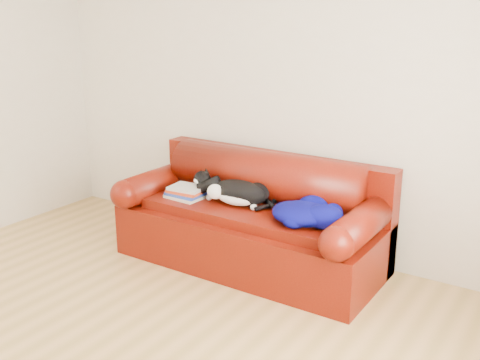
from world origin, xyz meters
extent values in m
plane|color=olive|center=(0.00, 0.00, 0.00)|extent=(4.50, 4.50, 0.00)
cube|color=beige|center=(0.00, 2.00, 1.30)|extent=(4.50, 0.02, 2.60)
cube|color=#420402|center=(0.14, 1.50, 0.21)|extent=(2.10, 0.90, 0.42)
cube|color=#420402|center=(0.14, 1.45, 0.45)|extent=(1.66, 0.62, 0.10)
cylinder|color=black|center=(-0.79, 1.17, 0.03)|extent=(0.06, 0.06, 0.05)
cylinder|color=black|center=(1.07, 1.17, 0.03)|extent=(0.06, 0.06, 0.05)
cylinder|color=black|center=(-0.79, 1.83, 0.03)|extent=(0.06, 0.06, 0.05)
cylinder|color=black|center=(1.07, 1.83, 0.03)|extent=(0.06, 0.06, 0.05)
cube|color=#420402|center=(0.14, 1.86, 0.42)|extent=(2.10, 0.18, 0.85)
cylinder|color=#420402|center=(0.14, 1.75, 0.68)|extent=(1.70, 0.40, 0.40)
cylinder|color=#420402|center=(-0.79, 1.50, 0.54)|extent=(0.24, 0.88, 0.24)
sphere|color=#420402|center=(-0.79, 1.06, 0.54)|extent=(0.24, 0.24, 0.24)
cylinder|color=#420402|center=(1.07, 1.50, 0.54)|extent=(0.24, 0.88, 0.24)
sphere|color=#420402|center=(1.07, 1.06, 0.54)|extent=(0.24, 0.24, 0.24)
cube|color=beige|center=(-0.39, 1.36, 0.51)|extent=(0.31, 0.25, 0.02)
cube|color=white|center=(-0.39, 1.36, 0.51)|extent=(0.30, 0.23, 0.02)
cube|color=#203EB1|center=(-0.39, 1.36, 0.54)|extent=(0.29, 0.22, 0.02)
cube|color=white|center=(-0.39, 1.36, 0.54)|extent=(0.28, 0.21, 0.02)
cube|color=red|center=(-0.39, 1.36, 0.56)|extent=(0.29, 0.23, 0.02)
cube|color=white|center=(-0.39, 1.36, 0.56)|extent=(0.28, 0.21, 0.02)
cube|color=#B7BABE|center=(-0.39, 1.36, 0.59)|extent=(0.29, 0.23, 0.02)
cube|color=white|center=(-0.39, 1.36, 0.59)|extent=(0.28, 0.22, 0.02)
ellipsoid|color=black|center=(0.06, 1.46, 0.60)|extent=(0.53, 0.42, 0.19)
ellipsoid|color=white|center=(0.06, 1.40, 0.56)|extent=(0.36, 0.26, 0.12)
ellipsoid|color=white|center=(-0.10, 1.36, 0.60)|extent=(0.17, 0.16, 0.12)
ellipsoid|color=black|center=(0.19, 1.53, 0.58)|extent=(0.25, 0.25, 0.17)
ellipsoid|color=black|center=(-0.23, 1.34, 0.66)|extent=(0.18, 0.17, 0.12)
ellipsoid|color=white|center=(-0.25, 1.30, 0.64)|extent=(0.08, 0.08, 0.05)
sphere|color=#BF7272|center=(-0.26, 1.30, 0.65)|extent=(0.02, 0.02, 0.02)
cone|color=black|center=(-0.20, 1.32, 0.72)|extent=(0.07, 0.06, 0.06)
cone|color=black|center=(-0.22, 1.38, 0.72)|extent=(0.07, 0.06, 0.06)
cylinder|color=black|center=(0.29, 1.54, 0.53)|extent=(0.15, 0.14, 0.04)
sphere|color=white|center=(-0.13, 1.33, 0.52)|extent=(0.05, 0.05, 0.05)
sphere|color=white|center=(0.22, 1.41, 0.52)|extent=(0.05, 0.05, 0.05)
ellipsoid|color=#020242|center=(0.67, 1.39, 0.57)|extent=(0.54, 0.51, 0.15)
ellipsoid|color=#020242|center=(0.83, 1.38, 0.59)|extent=(0.33, 0.30, 0.17)
ellipsoid|color=#020242|center=(0.54, 1.43, 0.56)|extent=(0.35, 0.38, 0.11)
ellipsoid|color=#020242|center=(0.67, 1.53, 0.59)|extent=(0.27, 0.24, 0.17)
ellipsoid|color=#020242|center=(0.66, 1.27, 0.55)|extent=(0.22, 0.23, 0.11)
ellipsoid|color=silver|center=(0.76, 1.33, 0.60)|extent=(0.21, 0.12, 0.05)
camera|label=1|loc=(2.37, -2.05, 1.96)|focal=42.00mm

